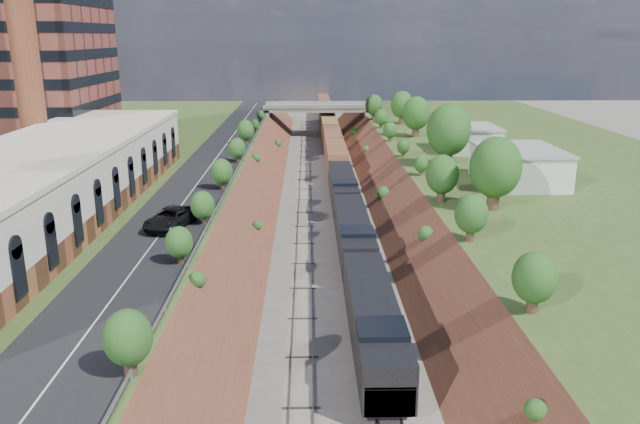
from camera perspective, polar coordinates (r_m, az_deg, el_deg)
platform_left at (r=89.69m, az=-21.26°, el=1.96°), size 44.00×180.00×5.00m
platform_right at (r=91.22m, az=21.55°, el=2.15°), size 44.00×180.00×5.00m
embankment_left at (r=85.29m, az=-7.08°, el=0.52°), size 10.00×180.00×10.00m
embankment_right at (r=85.83m, az=7.69°, el=0.60°), size 10.00×180.00×10.00m
rail_left_track at (r=84.80m, az=-1.43°, el=0.61°), size 1.58×180.00×0.18m
rail_right_track at (r=84.93m, az=2.08°, el=0.63°), size 1.58×180.00×0.18m
road at (r=84.70m, az=-10.23°, el=3.80°), size 8.00×180.00×0.10m
guardrail at (r=83.85m, az=-7.49°, el=4.14°), size 0.10×171.00×0.70m
commercial_building at (r=66.64m, az=-23.99°, el=2.45°), size 14.30×62.30×7.00m
smokestack at (r=84.91m, az=-25.74°, el=16.13°), size 3.20×3.20×40.00m
overpass at (r=144.88m, az=-0.29°, el=8.95°), size 24.50×8.30×7.40m
white_building_near at (r=79.62m, az=17.69°, el=3.96°), size 9.00×12.00×4.00m
white_building_far at (r=100.26m, az=13.47°, el=6.49°), size 8.00×10.00×3.60m
tree_right_large at (r=65.99m, az=15.76°, el=3.89°), size 5.25×5.25×7.61m
tree_left_crest at (r=45.59m, az=-13.39°, el=-4.28°), size 2.45×2.45×3.55m
freight_train at (r=118.82m, az=1.16°, el=6.35°), size 3.26×165.56×4.81m
suv at (r=59.62m, az=-13.50°, el=-0.53°), size 4.62×7.18×1.84m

